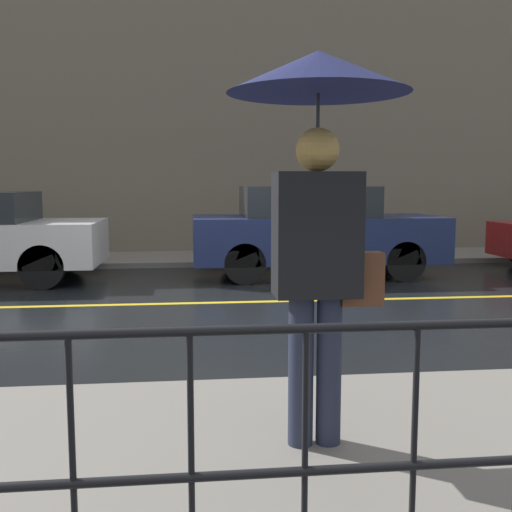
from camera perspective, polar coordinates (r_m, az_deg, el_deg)
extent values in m
plane|color=black|center=(8.12, -3.37, -4.47)|extent=(80.00, 80.00, 0.00)
cube|color=slate|center=(3.51, 1.04, -19.18)|extent=(28.00, 2.64, 0.10)
cube|color=slate|center=(12.58, -4.46, -0.21)|extent=(28.00, 2.04, 0.10)
cube|color=gold|center=(8.12, -3.37, -4.44)|extent=(25.20, 0.12, 0.01)
cube|color=#706656|center=(13.78, -4.76, 14.47)|extent=(28.00, 0.30, 6.85)
cylinder|color=black|center=(2.16, 4.80, -6.90)|extent=(12.00, 0.04, 0.04)
cylinder|color=black|center=(2.34, 4.66, -19.76)|extent=(12.00, 0.04, 0.04)
cylinder|color=black|center=(2.32, -17.04, -18.96)|extent=(0.02, 0.02, 0.98)
cylinder|color=black|center=(2.28, -6.18, -19.14)|extent=(0.02, 0.02, 0.98)
cylinder|color=black|center=(2.32, 4.68, -18.68)|extent=(0.02, 0.02, 0.98)
cylinder|color=black|center=(2.43, 14.79, -17.69)|extent=(0.02, 0.02, 0.98)
cylinder|color=#23283D|center=(3.47, 4.29, -10.84)|extent=(0.14, 0.14, 0.87)
cylinder|color=#23283D|center=(3.50, 6.95, -10.70)|extent=(0.14, 0.14, 0.87)
cube|color=black|center=(3.33, 5.78, 2.07)|extent=(0.47, 0.28, 0.69)
sphere|color=tan|center=(3.33, 5.88, 10.04)|extent=(0.24, 0.24, 0.24)
cylinder|color=#262628|center=(3.32, 5.86, 8.63)|extent=(0.02, 0.02, 0.76)
cone|color=#191E4C|center=(3.38, 5.97, 17.03)|extent=(1.00, 1.00, 0.22)
cube|color=brown|center=(3.43, 9.97, -2.14)|extent=(0.24, 0.12, 0.30)
cylinder|color=black|center=(11.31, -17.74, 0.18)|extent=(0.68, 0.22, 0.68)
cylinder|color=black|center=(9.67, -19.69, -0.98)|extent=(0.68, 0.22, 0.68)
cube|color=#19234C|center=(10.45, 5.77, 1.71)|extent=(4.26, 1.71, 0.76)
cube|color=#1E2328|center=(10.38, 4.88, 5.21)|extent=(2.22, 1.57, 0.51)
cylinder|color=black|center=(11.54, 11.40, 0.45)|extent=(0.67, 0.22, 0.67)
cylinder|color=black|center=(10.14, 13.95, -0.49)|extent=(0.67, 0.22, 0.67)
cylinder|color=black|center=(11.02, -1.80, 0.28)|extent=(0.67, 0.22, 0.67)
cylinder|color=black|center=(9.55, -1.09, -0.73)|extent=(0.67, 0.22, 0.67)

